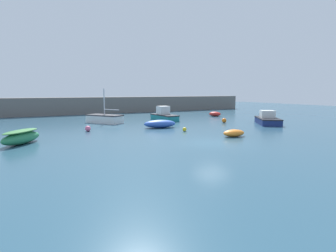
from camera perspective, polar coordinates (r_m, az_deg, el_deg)
ground_plane at (r=19.93m, az=9.54°, el=-3.89°), size 120.00×120.00×0.20m
harbor_breakwater at (r=48.20m, az=-13.36°, el=4.46°), size 57.23×3.51×2.84m
motorboat_with_cabin at (r=32.95m, az=20.87°, el=1.34°), size 4.50×5.08×1.59m
cabin_cruiser_white at (r=34.82m, az=-0.87°, el=2.28°), size 2.10×4.74×1.89m
rowboat_with_red_cover at (r=21.89m, az=-29.33°, el=-2.07°), size 3.15×3.50×1.05m
fishing_dinghy_green at (r=22.95m, az=14.13°, el=-1.50°), size 2.07×1.28×0.61m
sailboat_twin_hulled at (r=32.87m, az=-13.62°, el=1.57°), size 4.11×4.76×4.18m
dinghy_near_pier at (r=41.29m, az=10.17°, el=2.59°), size 2.05×2.15×0.71m
rowboat_white_midwater at (r=27.71m, az=-1.77°, el=0.49°), size 3.62×2.13×0.84m
mooring_buoy_yellow at (r=25.22m, az=3.62°, el=-0.73°), size 0.39×0.39×0.39m
mooring_buoy_pink at (r=26.35m, az=-17.05°, el=-0.54°), size 0.53×0.53×0.53m
mooring_buoy_orange at (r=32.84m, az=12.12°, el=1.18°), size 0.56×0.56×0.56m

